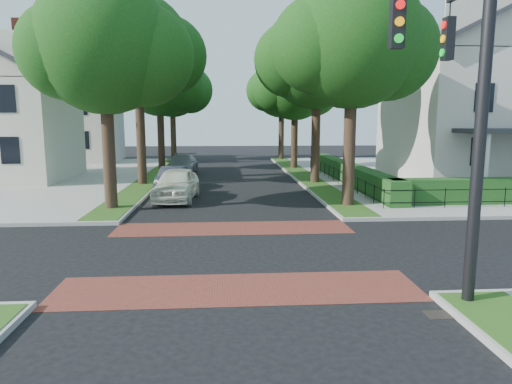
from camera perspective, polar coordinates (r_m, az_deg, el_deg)
ground at (r=14.54m, az=-2.66°, el=-7.51°), size 120.00×120.00×0.00m
sidewalk_ne at (r=38.63m, az=26.97°, el=1.99°), size 30.00×30.00×0.15m
crosswalk_far at (r=17.63m, az=-2.89°, el=-4.54°), size 9.00×2.20×0.01m
crosswalk_near at (r=11.50m, az=-2.31°, el=-12.01°), size 9.00×2.20×0.01m
storm_drain at (r=10.85m, az=22.09°, el=-14.03°), size 0.65×0.45×0.01m
grass_strip_ne at (r=33.75m, az=5.84°, el=2.20°), size 1.60×29.80×0.02m
grass_strip_nw at (r=33.67m, az=-12.60°, el=2.01°), size 1.60×29.80×0.02m
tree_right_near at (r=22.25m, az=12.09°, el=17.85°), size 7.75×6.67×10.66m
tree_right_mid at (r=30.02m, az=7.78°, el=16.30°), size 8.25×7.09×11.22m
tree_right_far at (r=38.71m, az=5.00°, el=13.08°), size 7.25×6.23×9.74m
tree_right_back at (r=47.63m, az=3.31°, el=12.76°), size 7.50×6.45×10.20m
tree_left_near at (r=22.00m, az=-18.09°, el=16.77°), size 7.50×6.45×10.20m
tree_left_mid at (r=29.92m, az=-14.30°, el=16.83°), size 8.00×6.88×11.48m
tree_left_far at (r=38.61m, az=-11.81°, el=13.25°), size 7.00×6.02×9.86m
tree_left_back at (r=47.56m, az=-10.30°, el=12.81°), size 7.75×6.66×10.44m
hedge_main_road at (r=30.20m, az=11.48°, el=2.39°), size 1.00×18.00×1.20m
fence_main_road at (r=30.02m, az=9.99°, el=2.11°), size 0.06×18.00×0.90m
house_victorian at (r=34.79m, az=27.43°, el=11.12°), size 13.00×13.05×12.48m
house_left_far at (r=48.40m, az=-22.51°, el=9.40°), size 10.00×9.00×10.14m
traffic_signal at (r=10.84m, az=25.05°, el=11.23°), size 2.17×2.00×8.00m
parked_car_front at (r=23.93m, az=-9.91°, el=0.97°), size 2.29×5.05×1.68m
parked_car_middle at (r=27.80m, az=-10.38°, el=1.71°), size 1.74×4.19×1.35m
parked_car_rear at (r=35.60m, az=-9.23°, el=3.43°), size 2.33×5.24×1.49m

